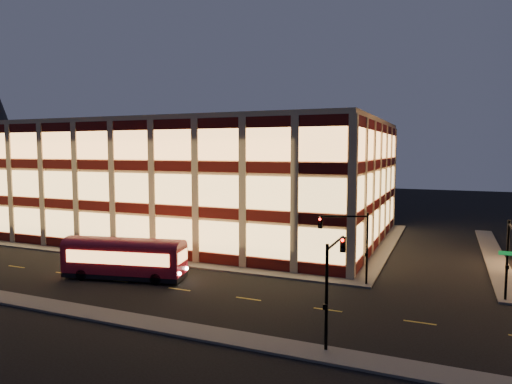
% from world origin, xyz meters
% --- Properties ---
extents(ground, '(200.00, 200.00, 0.00)m').
position_xyz_m(ground, '(0.00, 0.00, 0.00)').
color(ground, black).
rests_on(ground, ground).
extents(sidewalk_office_south, '(54.00, 2.00, 0.15)m').
position_xyz_m(sidewalk_office_south, '(-3.00, 1.00, 0.07)').
color(sidewalk_office_south, '#514F4C').
rests_on(sidewalk_office_south, ground).
extents(sidewalk_office_east, '(2.00, 30.00, 0.15)m').
position_xyz_m(sidewalk_office_east, '(23.00, 17.00, 0.07)').
color(sidewalk_office_east, '#514F4C').
rests_on(sidewalk_office_east, ground).
extents(sidewalk_tower_west, '(2.00, 30.00, 0.15)m').
position_xyz_m(sidewalk_tower_west, '(34.00, 17.00, 0.07)').
color(sidewalk_tower_west, '#514F4C').
rests_on(sidewalk_tower_west, ground).
extents(sidewalk_near, '(100.00, 2.00, 0.15)m').
position_xyz_m(sidewalk_near, '(0.00, -13.00, 0.07)').
color(sidewalk_near, '#514F4C').
rests_on(sidewalk_near, ground).
extents(office_building, '(50.45, 30.45, 14.50)m').
position_xyz_m(office_building, '(-2.91, 16.91, 7.25)').
color(office_building, tan).
rests_on(office_building, ground).
extents(traffic_signal_far, '(3.79, 1.87, 6.00)m').
position_xyz_m(traffic_signal_far, '(22.21, 0.24, 4.11)').
color(traffic_signal_far, black).
rests_on(traffic_signal_far, ground).
extents(traffic_signal_right, '(1.20, 4.37, 6.00)m').
position_xyz_m(traffic_signal_right, '(33.50, -0.62, 4.10)').
color(traffic_signal_right, black).
rests_on(traffic_signal_right, ground).
extents(traffic_signal_near, '(0.32, 4.45, 6.00)m').
position_xyz_m(traffic_signal_near, '(23.50, -11.03, 4.13)').
color(traffic_signal_near, black).
rests_on(traffic_signal_near, ground).
extents(trolley_bus, '(10.79, 4.67, 3.55)m').
position_xyz_m(trolley_bus, '(4.03, -5.19, 1.97)').
color(trolley_bus, maroon).
rests_on(trolley_bus, ground).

